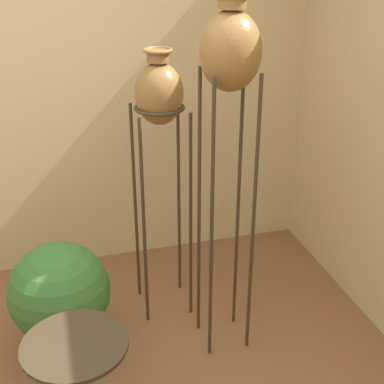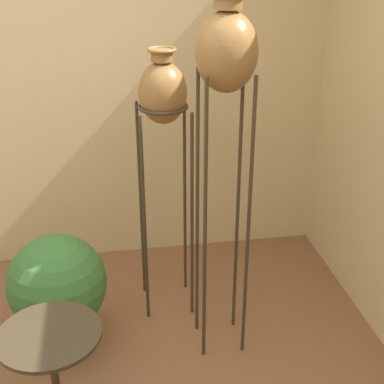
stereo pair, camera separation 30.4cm
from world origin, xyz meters
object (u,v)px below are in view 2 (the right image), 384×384
at_px(vase_stand_tall, 226,63).
at_px(vase_stand_medium, 163,101).
at_px(potted_plant, 58,290).
at_px(side_table, 54,373).

xyz_separation_m(vase_stand_tall, vase_stand_medium, (-0.26, 0.42, -0.29)).
bearing_deg(potted_plant, vase_stand_medium, 26.37).
bearing_deg(potted_plant, side_table, -86.55).
xyz_separation_m(vase_stand_medium, side_table, (-0.61, -1.13, -0.85)).
bearing_deg(side_table, vase_stand_tall, 38.88).
distance_m(vase_stand_tall, potted_plant, 1.58).
relative_size(vase_stand_tall, side_table, 2.66).
xyz_separation_m(vase_stand_medium, potted_plant, (-0.66, -0.33, -0.98)).
height_order(side_table, potted_plant, side_table).
bearing_deg(vase_stand_tall, potted_plant, 174.10).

